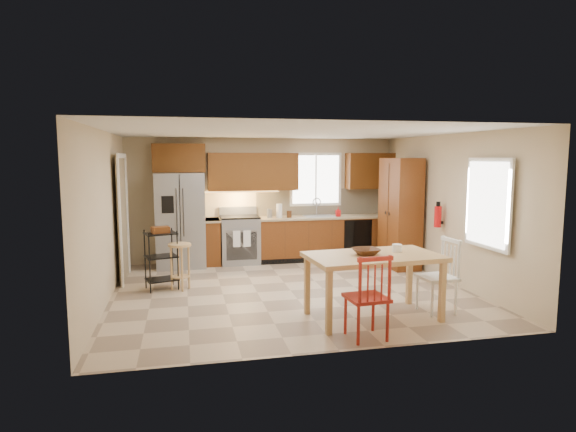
{
  "coord_description": "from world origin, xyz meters",
  "views": [
    {
      "loc": [
        -1.64,
        -7.3,
        2.12
      ],
      "look_at": [
        0.05,
        0.4,
        1.15
      ],
      "focal_mm": 30.0,
      "sensor_mm": 36.0,
      "label": 1
    }
  ],
  "objects_px": {
    "dining_table": "(373,287)",
    "utility_cart": "(161,260)",
    "chair_white": "(437,276)",
    "fire_extinguisher": "(438,217)",
    "refrigerator": "(180,220)",
    "soap_bottle": "(338,212)",
    "table_jar": "(397,250)",
    "range_stove": "(240,240)",
    "bar_stool": "(180,267)",
    "pantry": "(400,213)",
    "chair_red": "(366,296)",
    "table_bowl": "(366,255)"
  },
  "relations": [
    {
      "from": "pantry",
      "to": "table_bowl",
      "type": "height_order",
      "value": "pantry"
    },
    {
      "from": "refrigerator",
      "to": "range_stove",
      "type": "distance_m",
      "value": 1.24
    },
    {
      "from": "refrigerator",
      "to": "soap_bottle",
      "type": "xyz_separation_m",
      "value": [
        3.18,
        -0.02,
        0.09
      ]
    },
    {
      "from": "fire_extinguisher",
      "to": "table_jar",
      "type": "bearing_deg",
      "value": -133.53
    },
    {
      "from": "utility_cart",
      "to": "chair_white",
      "type": "bearing_deg",
      "value": -43.88
    },
    {
      "from": "dining_table",
      "to": "chair_white",
      "type": "height_order",
      "value": "chair_white"
    },
    {
      "from": "refrigerator",
      "to": "dining_table",
      "type": "relative_size",
      "value": 1.06
    },
    {
      "from": "soap_bottle",
      "to": "utility_cart",
      "type": "height_order",
      "value": "soap_bottle"
    },
    {
      "from": "chair_red",
      "to": "table_bowl",
      "type": "distance_m",
      "value": 0.77
    },
    {
      "from": "fire_extinguisher",
      "to": "utility_cart",
      "type": "distance_m",
      "value": 4.69
    },
    {
      "from": "pantry",
      "to": "utility_cart",
      "type": "height_order",
      "value": "pantry"
    },
    {
      "from": "fire_extinguisher",
      "to": "chair_white",
      "type": "relative_size",
      "value": 0.36
    },
    {
      "from": "chair_red",
      "to": "chair_white",
      "type": "height_order",
      "value": "same"
    },
    {
      "from": "table_jar",
      "to": "pantry",
      "type": "bearing_deg",
      "value": 63.88
    },
    {
      "from": "range_stove",
      "to": "table_jar",
      "type": "xyz_separation_m",
      "value": [
        1.7,
        -3.59,
        0.42
      ]
    },
    {
      "from": "range_stove",
      "to": "bar_stool",
      "type": "bearing_deg",
      "value": -123.65
    },
    {
      "from": "refrigerator",
      "to": "chair_red",
      "type": "bearing_deg",
      "value": -63.63
    },
    {
      "from": "refrigerator",
      "to": "range_stove",
      "type": "bearing_deg",
      "value": 2.99
    },
    {
      "from": "soap_bottle",
      "to": "table_jar",
      "type": "height_order",
      "value": "soap_bottle"
    },
    {
      "from": "table_bowl",
      "to": "bar_stool",
      "type": "distance_m",
      "value": 3.11
    },
    {
      "from": "dining_table",
      "to": "utility_cart",
      "type": "bearing_deg",
      "value": 139.51
    },
    {
      "from": "pantry",
      "to": "dining_table",
      "type": "distance_m",
      "value": 3.24
    },
    {
      "from": "chair_red",
      "to": "table_jar",
      "type": "height_order",
      "value": "chair_red"
    },
    {
      "from": "pantry",
      "to": "chair_white",
      "type": "distance_m",
      "value": 2.81
    },
    {
      "from": "chair_red",
      "to": "refrigerator",
      "type": "bearing_deg",
      "value": 112.14
    },
    {
      "from": "soap_bottle",
      "to": "utility_cart",
      "type": "bearing_deg",
      "value": -155.73
    },
    {
      "from": "pantry",
      "to": "fire_extinguisher",
      "type": "relative_size",
      "value": 5.83
    },
    {
      "from": "dining_table",
      "to": "utility_cart",
      "type": "xyz_separation_m",
      "value": [
        -2.78,
        2.04,
        0.06
      ]
    },
    {
      "from": "refrigerator",
      "to": "utility_cart",
      "type": "relative_size",
      "value": 1.89
    },
    {
      "from": "dining_table",
      "to": "utility_cart",
      "type": "distance_m",
      "value": 3.45
    },
    {
      "from": "chair_white",
      "to": "table_bowl",
      "type": "height_order",
      "value": "chair_white"
    },
    {
      "from": "dining_table",
      "to": "chair_white",
      "type": "distance_m",
      "value": 0.96
    },
    {
      "from": "dining_table",
      "to": "table_jar",
      "type": "distance_m",
      "value": 0.61
    },
    {
      "from": "refrigerator",
      "to": "utility_cart",
      "type": "height_order",
      "value": "refrigerator"
    },
    {
      "from": "refrigerator",
      "to": "dining_table",
      "type": "bearing_deg",
      "value": -55.77
    },
    {
      "from": "fire_extinguisher",
      "to": "chair_red",
      "type": "distance_m",
      "value": 3.25
    },
    {
      "from": "soap_bottle",
      "to": "table_jar",
      "type": "bearing_deg",
      "value": -95.34
    },
    {
      "from": "pantry",
      "to": "bar_stool",
      "type": "xyz_separation_m",
      "value": [
        -4.14,
        -0.76,
        -0.68
      ]
    },
    {
      "from": "table_jar",
      "to": "bar_stool",
      "type": "xyz_separation_m",
      "value": [
        -2.87,
        1.84,
        -0.51
      ]
    },
    {
      "from": "pantry",
      "to": "chair_red",
      "type": "xyz_separation_m",
      "value": [
        -2.0,
        -3.36,
        -0.54
      ]
    },
    {
      "from": "utility_cart",
      "to": "chair_red",
      "type": "bearing_deg",
      "value": -63.69
    },
    {
      "from": "soap_bottle",
      "to": "chair_red",
      "type": "height_order",
      "value": "soap_bottle"
    },
    {
      "from": "fire_extinguisher",
      "to": "chair_white",
      "type": "height_order",
      "value": "fire_extinguisher"
    },
    {
      "from": "fire_extinguisher",
      "to": "table_bowl",
      "type": "relative_size",
      "value": 1.03
    },
    {
      "from": "soap_bottle",
      "to": "utility_cart",
      "type": "distance_m",
      "value": 3.86
    },
    {
      "from": "range_stove",
      "to": "utility_cart",
      "type": "height_order",
      "value": "utility_cart"
    },
    {
      "from": "range_stove",
      "to": "table_bowl",
      "type": "height_order",
      "value": "range_stove"
    },
    {
      "from": "utility_cart",
      "to": "range_stove",
      "type": "bearing_deg",
      "value": 32.89
    },
    {
      "from": "range_stove",
      "to": "utility_cart",
      "type": "distance_m",
      "value": 2.21
    },
    {
      "from": "chair_red",
      "to": "table_jar",
      "type": "distance_m",
      "value": 1.11
    }
  ]
}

